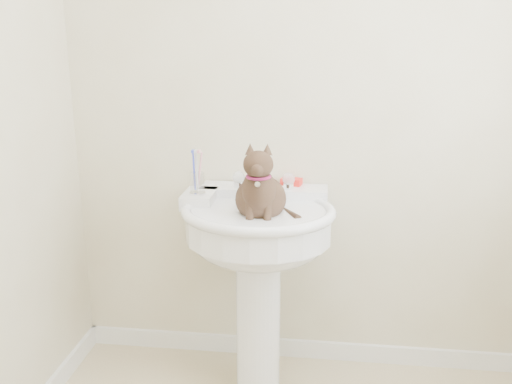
% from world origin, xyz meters
% --- Properties ---
extents(wall_back, '(2.20, 0.00, 2.50)m').
position_xyz_m(wall_back, '(0.00, 1.10, 1.25)').
color(wall_back, beige).
rests_on(wall_back, ground).
extents(baseboard_back, '(2.20, 0.02, 0.09)m').
position_xyz_m(baseboard_back, '(0.00, 1.09, 0.04)').
color(baseboard_back, white).
rests_on(baseboard_back, floor).
extents(pedestal_sink, '(0.65, 0.64, 0.89)m').
position_xyz_m(pedestal_sink, '(-0.20, 0.81, 0.70)').
color(pedestal_sink, white).
rests_on(pedestal_sink, floor).
extents(faucet, '(0.28, 0.12, 0.14)m').
position_xyz_m(faucet, '(-0.20, 0.97, 0.94)').
color(faucet, silver).
rests_on(faucet, pedestal_sink).
extents(soap_bar, '(0.10, 0.08, 0.03)m').
position_xyz_m(soap_bar, '(-0.08, 1.06, 0.91)').
color(soap_bar, red).
rests_on(soap_bar, pedestal_sink).
extents(toothbrush_cup, '(0.07, 0.07, 0.19)m').
position_xyz_m(toothbrush_cup, '(-0.46, 0.86, 0.94)').
color(toothbrush_cup, silver).
rests_on(toothbrush_cup, pedestal_sink).
extents(cat, '(0.23, 0.28, 0.41)m').
position_xyz_m(cat, '(-0.18, 0.75, 0.93)').
color(cat, '#482D21').
rests_on(cat, pedestal_sink).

